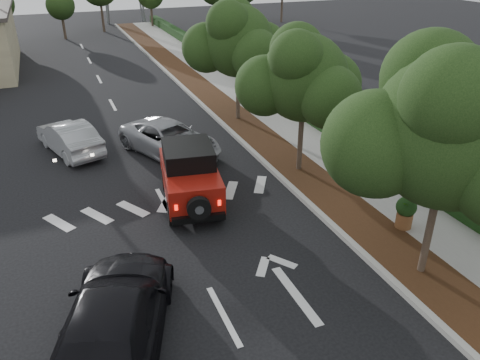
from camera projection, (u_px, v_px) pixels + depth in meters
ground at (224, 316)px, 11.44m from camera, size 120.00×120.00×0.00m
curb at (227, 128)px, 22.86m from camera, size 0.20×70.00×0.15m
planting_strip at (245, 125)px, 23.21m from camera, size 1.80×70.00×0.12m
sidewalk at (280, 120)px, 23.84m from camera, size 2.00×70.00×0.12m
hedge at (304, 111)px, 24.16m from camera, size 0.80×70.00×0.80m
transmission_tower at (126, 23)px, 53.10m from camera, size 7.00×4.00×28.00m
street_tree_near at (420, 273)px, 12.91m from camera, size 3.80×3.80×5.92m
street_tree_mid at (298, 171)px, 18.69m from camera, size 3.20×3.20×5.32m
street_tree_far at (238, 120)px, 24.06m from camera, size 3.40×3.40×5.62m
red_jeep at (189, 174)px, 16.10m from camera, size 2.33×4.17×2.05m
silver_suv_ahead at (170, 139)px, 19.88m from camera, size 4.09×5.47×1.38m
black_suv_oncoming at (114, 320)px, 10.21m from camera, size 3.93×5.85×1.57m
silver_sedan_oncoming at (69, 137)px, 20.06m from camera, size 2.68×4.45×1.38m
terracotta_planter at (406, 209)px, 14.53m from camera, size 0.64×0.64×1.11m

